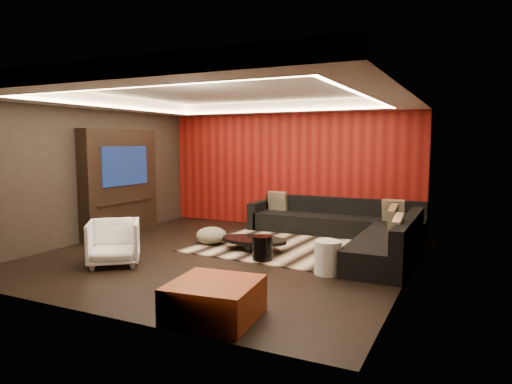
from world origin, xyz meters
The scene contains 26 objects.
floor centered at (0.00, 0.00, -0.01)m, with size 6.00×6.00×0.02m, color black.
ceiling centered at (0.00, 0.00, 2.81)m, with size 6.00×6.00×0.02m, color silver.
wall_back centered at (0.00, 3.01, 1.40)m, with size 6.00×0.02×2.80m, color black.
wall_left centered at (-3.01, 0.00, 1.40)m, with size 0.02×6.00×2.80m, color black.
wall_right centered at (3.01, 0.00, 1.40)m, with size 0.02×6.00×2.80m, color black.
red_feature_wall centered at (0.00, 2.97, 1.40)m, with size 5.98×0.05×2.78m, color #6B0C0A.
soffit_back centered at (0.00, 2.70, 2.69)m, with size 6.00×0.60×0.22m, color silver.
soffit_front centered at (0.00, -2.70, 2.69)m, with size 6.00×0.60×0.22m, color silver.
soffit_left centered at (-2.70, 0.00, 2.69)m, with size 0.60×4.80×0.22m, color silver.
soffit_right centered at (2.70, 0.00, 2.69)m, with size 0.60×4.80×0.22m, color silver.
cove_back centered at (0.00, 2.36, 2.60)m, with size 4.80×0.08×0.04m, color #FFD899.
cove_front centered at (0.00, -2.36, 2.60)m, with size 4.80×0.08×0.04m, color #FFD899.
cove_left centered at (-2.36, 0.00, 2.60)m, with size 0.08×4.80×0.04m, color #FFD899.
cove_right centered at (2.36, 0.00, 2.60)m, with size 0.08×4.80×0.04m, color #FFD899.
tv_surround centered at (-2.85, 0.60, 1.10)m, with size 0.30×2.00×2.20m, color black.
tv_screen centered at (-2.69, 0.60, 1.45)m, with size 0.04×1.30×0.80m, color black.
tv_shelf centered at (-2.69, 0.60, 0.70)m, with size 0.04×1.60×0.04m, color black.
rug centered at (1.11, 1.20, 0.01)m, with size 4.00×3.00×0.02m, color beige.
coffee_table centered at (0.30, 0.51, 0.12)m, with size 1.22×1.22×0.21m, color black.
drum_stool centered at (0.73, -0.05, 0.22)m, with size 0.33×0.33×0.39m, color black.
striped_pouf centered at (-0.64, 0.59, 0.18)m, with size 0.58×0.58×0.32m, color beige.
white_side_table centered at (1.92, -0.32, 0.25)m, with size 0.40×0.40×0.49m, color silver.
orange_ottoman centered at (1.28, -2.50, 0.21)m, with size 0.92×0.92×0.41m, color #A74515.
armchair centered at (-1.28, -1.29, 0.36)m, with size 0.77×0.79×0.72m, color white.
sectional_sofa centered at (1.73, 1.86, 0.26)m, with size 3.65×3.50×0.75m.
throw_pillows centered at (1.91, 1.68, 0.62)m, with size 3.25×2.75×0.50m.
Camera 1 is at (3.81, -6.68, 1.94)m, focal length 32.00 mm.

